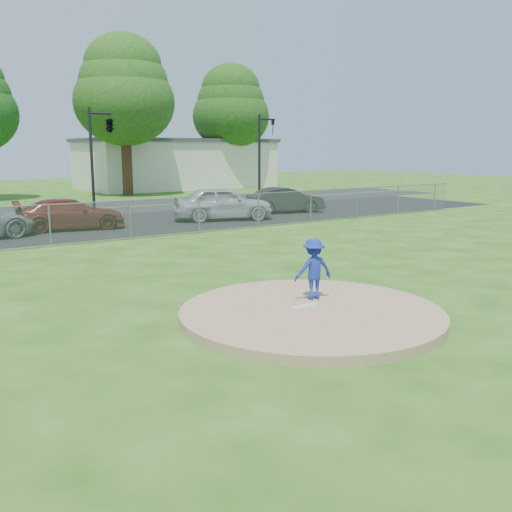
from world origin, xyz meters
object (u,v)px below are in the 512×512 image
Objects in this scene: commercial_building at (176,163)px; traffic_signal_center at (108,127)px; tree_far_right at (231,107)px; parked_car_darkred at (70,214)px; parked_car_charcoal at (285,200)px; parked_car_pearl at (223,203)px; tree_right at (124,90)px; traffic_signal_right at (262,150)px; pitcher at (313,269)px.

traffic_signal_center reaches higher than commercial_building.
tree_far_right is 2.36× the size of parked_car_darkred.
commercial_building reaches higher than parked_car_charcoal.
parked_car_darkred is 11.68m from parked_car_charcoal.
parked_car_darkred is 7.22m from parked_car_pearl.
traffic_signal_center is at bearing 67.56° from parked_car_charcoal.
tree_right is at bearing 12.81° from parked_car_pearl.
tree_right is 12.08m from traffic_signal_right.
parked_car_pearl is at bearing -123.07° from tree_far_right.
parked_car_darkred is at bearing -119.56° from tree_right.
traffic_signal_center is (-12.03, -16.00, 2.45)m from commercial_building.
tree_right is at bearing -19.60° from parked_car_darkred.
traffic_signal_right is 4.19× the size of pitcher.
parked_car_pearl is (6.52, 14.54, -0.04)m from pitcher.
tree_right is at bearing 117.64° from traffic_signal_right.
parked_car_darkred is at bearing -157.16° from traffic_signal_right.
pitcher is 0.29× the size of parked_car_darkred.
tree_far_right is at bearing -13.76° from parked_car_pearl.
traffic_signal_center is 1.17× the size of parked_car_pearl.
parked_car_charcoal is (4.50, 0.87, -0.13)m from parked_car_pearl.
traffic_signal_center is 21.97m from pitcher.
tree_right is 2.56× the size of parked_car_darkred.
parked_car_charcoal is (-2.65, -5.97, -2.67)m from traffic_signal_right.
tree_far_right is 28.41m from parked_car_darkred.
commercial_building is 22.45m from parked_car_charcoal.
parked_car_charcoal is at bearing -113.95° from traffic_signal_right.
traffic_signal_center is at bearing 43.78° from parked_car_pearl.
tree_far_right reaches higher than parked_car_pearl.
traffic_signal_center is (-16.03, -13.00, -2.45)m from tree_far_right.
traffic_signal_center is at bearing -116.71° from tree_right.
traffic_signal_center reaches higher than parked_car_pearl.
commercial_building is 12.26× the size of pitcher.
tree_right reaches higher than parked_car_charcoal.
pitcher is (-8.44, -31.38, -6.78)m from tree_right.
traffic_signal_center is 1.35× the size of parked_car_charcoal.
parked_car_darkred is (-14.33, -6.04, -2.69)m from traffic_signal_right.
commercial_building is at bearing 4.27° from parked_car_charcoal.
commercial_building is at bearing 83.71° from traffic_signal_right.
traffic_signal_right is at bearing -62.36° from tree_right.
traffic_signal_right reaches higher than commercial_building.
commercial_building is 20.17m from traffic_signal_center.
commercial_building is at bearing 143.13° from tree_far_right.
parked_car_charcoal is (-4.41, -21.97, -1.47)m from commercial_building.
pitcher is 0.28× the size of parked_car_pearl.
tree_right is at bearing -139.40° from commercial_building.
tree_far_right is 2.24× the size of parked_car_pearl.
tree_right is (-7.00, -6.00, 5.49)m from commercial_building.
tree_right is at bearing -164.74° from tree_far_right.
parked_car_pearl is 1.16× the size of parked_car_charcoal.
commercial_building is 1.41× the size of tree_right.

